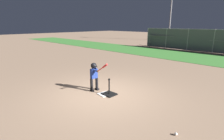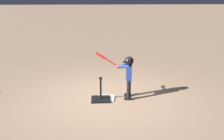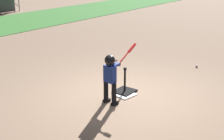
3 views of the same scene
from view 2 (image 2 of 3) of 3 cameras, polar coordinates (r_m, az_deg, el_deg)
ground_plane at (r=6.93m, az=-0.90°, el=-6.10°), size 90.00×90.00×0.00m
home_plate at (r=6.89m, az=-1.32°, el=-6.13°), size 0.51×0.51×0.02m
batting_tee at (r=6.78m, az=-2.45°, el=-5.98°), size 0.49×0.44×0.62m
batter_child at (r=6.70m, az=3.41°, el=-0.43°), size 0.97×0.36×1.23m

